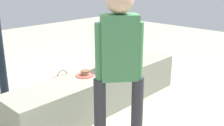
{
  "coord_description": "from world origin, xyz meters",
  "views": [
    {
      "loc": [
        -2.19,
        -2.26,
        1.59
      ],
      "look_at": [
        -0.21,
        -0.39,
        0.72
      ],
      "focal_mm": 43.39,
      "sensor_mm": 36.0,
      "label": 1
    }
  ],
  "objects_px": {
    "water_bottle_near_gift": "(52,95)",
    "cake_plate": "(85,74)",
    "gift_bag": "(117,67)",
    "cake_box_white": "(12,117)",
    "adult_standing": "(119,58)",
    "handbag_black_leather": "(100,76)",
    "handbag_brown_canvas": "(63,82)",
    "child_seated": "(108,54)"
  },
  "relations": [
    {
      "from": "handbag_brown_canvas",
      "to": "child_seated",
      "type": "bearing_deg",
      "value": -84.86
    },
    {
      "from": "gift_bag",
      "to": "handbag_brown_canvas",
      "type": "height_order",
      "value": "gift_bag"
    },
    {
      "from": "child_seated",
      "to": "gift_bag",
      "type": "relative_size",
      "value": 1.28
    },
    {
      "from": "adult_standing",
      "to": "cake_plate",
      "type": "relative_size",
      "value": 6.81
    },
    {
      "from": "cake_plate",
      "to": "gift_bag",
      "type": "bearing_deg",
      "value": 24.58
    },
    {
      "from": "water_bottle_near_gift",
      "to": "handbag_brown_canvas",
      "type": "distance_m",
      "value": 0.51
    },
    {
      "from": "adult_standing",
      "to": "cake_box_white",
      "type": "xyz_separation_m",
      "value": [
        -0.44,
        1.25,
        -0.87
      ]
    },
    {
      "from": "cake_box_white",
      "to": "handbag_brown_canvas",
      "type": "relative_size",
      "value": 1.2
    },
    {
      "from": "cake_box_white",
      "to": "handbag_black_leather",
      "type": "relative_size",
      "value": 0.95
    },
    {
      "from": "cake_plate",
      "to": "adult_standing",
      "type": "bearing_deg",
      "value": -110.61
    },
    {
      "from": "child_seated",
      "to": "cake_plate",
      "type": "height_order",
      "value": "child_seated"
    },
    {
      "from": "adult_standing",
      "to": "handbag_black_leather",
      "type": "relative_size",
      "value": 4.28
    },
    {
      "from": "water_bottle_near_gift",
      "to": "cake_box_white",
      "type": "bearing_deg",
      "value": -174.18
    },
    {
      "from": "water_bottle_near_gift",
      "to": "handbag_black_leather",
      "type": "bearing_deg",
      "value": 2.15
    },
    {
      "from": "gift_bag",
      "to": "handbag_black_leather",
      "type": "relative_size",
      "value": 1.05
    },
    {
      "from": "cake_plate",
      "to": "handbag_black_leather",
      "type": "relative_size",
      "value": 0.63
    },
    {
      "from": "cake_plate",
      "to": "child_seated",
      "type": "bearing_deg",
      "value": -10.53
    },
    {
      "from": "cake_plate",
      "to": "handbag_black_leather",
      "type": "distance_m",
      "value": 0.98
    },
    {
      "from": "child_seated",
      "to": "water_bottle_near_gift",
      "type": "relative_size",
      "value": 2.08
    },
    {
      "from": "child_seated",
      "to": "handbag_brown_canvas",
      "type": "height_order",
      "value": "child_seated"
    },
    {
      "from": "adult_standing",
      "to": "water_bottle_near_gift",
      "type": "bearing_deg",
      "value": 83.15
    },
    {
      "from": "handbag_black_leather",
      "to": "handbag_brown_canvas",
      "type": "bearing_deg",
      "value": 150.31
    },
    {
      "from": "adult_standing",
      "to": "cake_box_white",
      "type": "bearing_deg",
      "value": 109.22
    },
    {
      "from": "gift_bag",
      "to": "water_bottle_near_gift",
      "type": "height_order",
      "value": "gift_bag"
    },
    {
      "from": "child_seated",
      "to": "handbag_brown_canvas",
      "type": "xyz_separation_m",
      "value": [
        -0.08,
        0.87,
        -0.58
      ]
    },
    {
      "from": "handbag_black_leather",
      "to": "handbag_brown_canvas",
      "type": "xyz_separation_m",
      "value": [
        -0.49,
        0.28,
        -0.04
      ]
    },
    {
      "from": "water_bottle_near_gift",
      "to": "cake_box_white",
      "type": "height_order",
      "value": "water_bottle_near_gift"
    },
    {
      "from": "cake_box_white",
      "to": "handbag_brown_canvas",
      "type": "bearing_deg",
      "value": 20.69
    },
    {
      "from": "cake_box_white",
      "to": "handbag_brown_canvas",
      "type": "distance_m",
      "value": 1.06
    },
    {
      "from": "water_bottle_near_gift",
      "to": "cake_plate",
      "type": "bearing_deg",
      "value": -73.16
    },
    {
      "from": "adult_standing",
      "to": "gift_bag",
      "type": "relative_size",
      "value": 4.06
    },
    {
      "from": "gift_bag",
      "to": "child_seated",
      "type": "bearing_deg",
      "value": -144.45
    },
    {
      "from": "cake_plate",
      "to": "water_bottle_near_gift",
      "type": "relative_size",
      "value": 0.97
    },
    {
      "from": "adult_standing",
      "to": "gift_bag",
      "type": "height_order",
      "value": "adult_standing"
    },
    {
      "from": "gift_bag",
      "to": "water_bottle_near_gift",
      "type": "relative_size",
      "value": 1.62
    },
    {
      "from": "child_seated",
      "to": "gift_bag",
      "type": "distance_m",
      "value": 1.13
    },
    {
      "from": "handbag_brown_canvas",
      "to": "adult_standing",
      "type": "bearing_deg",
      "value": -108.89
    },
    {
      "from": "handbag_brown_canvas",
      "to": "water_bottle_near_gift",
      "type": "bearing_deg",
      "value": -141.76
    },
    {
      "from": "gift_bag",
      "to": "cake_box_white",
      "type": "bearing_deg",
      "value": -177.26
    },
    {
      "from": "gift_bag",
      "to": "cake_box_white",
      "type": "height_order",
      "value": "gift_bag"
    },
    {
      "from": "handbag_black_leather",
      "to": "adult_standing",
      "type": "bearing_deg",
      "value": -127.95
    },
    {
      "from": "water_bottle_near_gift",
      "to": "handbag_brown_canvas",
      "type": "height_order",
      "value": "handbag_brown_canvas"
    }
  ]
}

